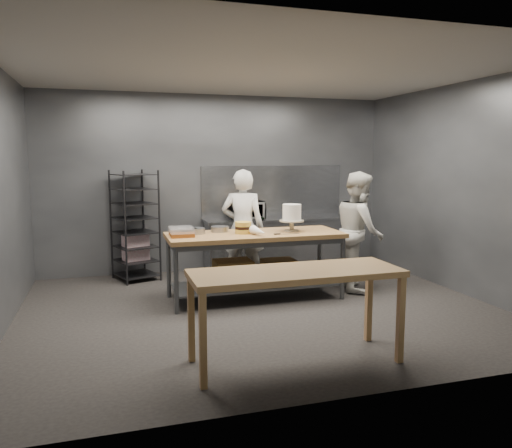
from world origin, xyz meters
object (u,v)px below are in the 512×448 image
Objects in this scene: speed_rack at (135,227)px; microwave at (248,210)px; near_counter at (296,279)px; work_table at (254,258)px; chef_right at (359,231)px; layer_cake at (243,228)px; chef_behind at (243,228)px; frosted_cake_stand at (292,214)px.

speed_rack reaches higher than microwave.
near_counter is at bearing -99.17° from microwave.
microwave reaches higher than near_counter.
speed_rack reaches higher than work_table.
chef_right is 1.80m from layer_cake.
microwave is (0.34, 0.94, 0.16)m from chef_behind.
frosted_cake_stand reaches higher than microwave.
speed_rack is 1.90m from microwave.
microwave is at bearing 80.83° from near_counter.
near_counter is at bearing -71.58° from speed_rack.
chef_right is (1.88, 2.25, 0.06)m from near_counter.
microwave is 1.42× the size of frosted_cake_stand.
near_counter is 9.03× the size of layer_cake.
chef_behind reaches higher than microwave.
microwave is 1.75m from layer_cake.
speed_rack is at bearing 130.31° from layer_cake.
frosted_cake_stand is 0.72m from layer_cake.
chef_behind is (0.04, 0.73, 0.31)m from work_table.
frosted_cake_stand reaches higher than near_counter.
work_table is 0.80m from frosted_cake_stand.
chef_behind is 1.02× the size of chef_right.
layer_cake is (-0.70, 0.02, -0.16)m from frosted_cake_stand.
work_table is at bearing -0.15° from layer_cake.
microwave is at bearing 77.12° from work_table.
chef_behind is 4.65× the size of frosted_cake_stand.
microwave is (-1.25, 1.61, 0.18)m from chef_right.
chef_right reaches higher than frosted_cake_stand.
speed_rack reaches higher than chef_right.
frosted_cake_stand is at bearing -1.60° from work_table.
microwave is at bearing 72.15° from layer_cake.
speed_rack is 7.90× the size of layer_cake.
near_counter is (-0.24, -2.20, 0.24)m from work_table.
layer_cake is (-0.19, -0.73, 0.11)m from chef_behind.
frosted_cake_stand is (0.51, -0.75, 0.27)m from chef_behind.
work_table is 1.37× the size of speed_rack.
speed_rack is 2.09m from layer_cake.
work_table reaches higher than near_counter.
frosted_cake_stand is at bearing 110.80° from chef_right.
near_counter is 3.92m from microwave.
layer_cake is at bearing 98.18° from chef_behind.
frosted_cake_stand is 1.72× the size of layer_cake.
chef_behind reaches higher than near_counter.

